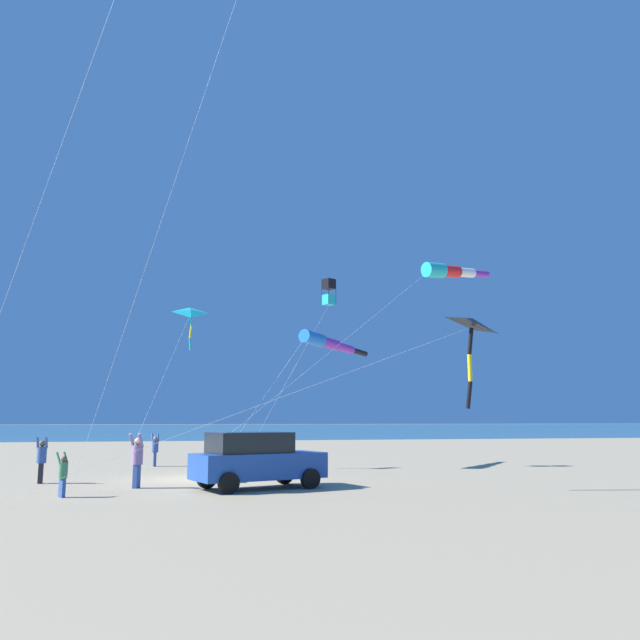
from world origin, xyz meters
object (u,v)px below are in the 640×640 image
(kite_delta_magenta_far_left, at_px, (472,325))
(person_child_grey_jacket, at_px, (63,473))
(cooler_box, at_px, (227,476))
(kite_windsock_purple_drifting, at_px, (449,271))
(person_adult_flyer, at_px, (137,458))
(person_child_green_jacket, at_px, (42,458))
(kite_delta_white_trailing, at_px, (191,313))
(kite_box_green_low_center, at_px, (329,292))
(kite_windsock_checkered_midright, at_px, (328,343))
(person_bystander_far, at_px, (155,448))
(parked_car, at_px, (256,459))

(kite_delta_magenta_far_left, bearing_deg, person_child_grey_jacket, 85.17)
(cooler_box, height_order, kite_delta_magenta_far_left, kite_delta_magenta_far_left)
(kite_delta_magenta_far_left, distance_m, kite_windsock_purple_drifting, 10.23)
(person_adult_flyer, bearing_deg, person_child_green_jacket, 55.57)
(kite_delta_white_trailing, xyz_separation_m, kite_box_green_low_center, (-0.06, -6.80, 1.30))
(person_adult_flyer, height_order, kite_windsock_checkered_midright, kite_windsock_checkered_midright)
(person_child_grey_jacket, relative_size, kite_windsock_checkered_midright, 0.16)
(kite_delta_white_trailing, bearing_deg, person_bystander_far, 33.60)
(kite_windsock_purple_drifting, bearing_deg, person_child_grey_jacket, 115.90)
(person_bystander_far, distance_m, kite_delta_magenta_far_left, 17.70)
(person_child_grey_jacket, bearing_deg, kite_windsock_purple_drifting, -64.10)
(cooler_box, relative_size, kite_box_green_low_center, 0.07)
(cooler_box, xyz_separation_m, person_child_grey_jacket, (-3.54, 5.08, 0.50))
(parked_car, relative_size, kite_windsock_purple_drifting, 0.30)
(person_child_grey_jacket, relative_size, kite_delta_white_trailing, 0.13)
(cooler_box, distance_m, person_child_green_jacket, 6.70)
(person_child_grey_jacket, bearing_deg, parked_car, -79.02)
(person_bystander_far, bearing_deg, person_child_green_jacket, 154.72)
(person_child_green_jacket, relative_size, kite_box_green_low_center, 0.18)
(cooler_box, relative_size, kite_windsock_checkered_midright, 0.08)
(cooler_box, relative_size, kite_delta_white_trailing, 0.06)
(person_child_green_jacket, xyz_separation_m, person_child_grey_jacket, (-4.56, -1.50, -0.20))
(person_adult_flyer, height_order, person_child_grey_jacket, person_adult_flyer)
(kite_windsock_purple_drifting, xyz_separation_m, kite_windsock_checkered_midright, (2.58, 5.50, -3.36))
(cooler_box, bearing_deg, kite_box_green_low_center, -39.44)
(cooler_box, bearing_deg, parked_car, -161.86)
(parked_car, relative_size, kite_windsock_checkered_midright, 0.56)
(kite_delta_white_trailing, height_order, kite_box_green_low_center, kite_box_green_low_center)
(cooler_box, height_order, person_bystander_far, person_bystander_far)
(person_adult_flyer, relative_size, kite_delta_magenta_far_left, 0.12)
(person_adult_flyer, distance_m, kite_windsock_purple_drifting, 17.27)
(cooler_box, xyz_separation_m, person_adult_flyer, (-1.37, 3.10, 0.78))
(person_child_grey_jacket, distance_m, kite_box_green_low_center, 16.55)
(kite_delta_white_trailing, bearing_deg, person_adult_flyer, 168.05)
(person_adult_flyer, height_order, kite_box_green_low_center, kite_box_green_low_center)
(person_child_grey_jacket, bearing_deg, kite_delta_magenta_far_left, -94.83)
(parked_car, xyz_separation_m, person_adult_flyer, (1.03, 3.89, 0.04))
(person_bystander_far, relative_size, kite_windsock_purple_drifting, 0.10)
(cooler_box, distance_m, kite_delta_magenta_far_left, 10.36)
(person_bystander_far, bearing_deg, kite_windsock_purple_drifting, -108.55)
(kite_windsock_checkered_midright, xyz_separation_m, kite_box_green_low_center, (-0.24, 0.00, 2.55))
(parked_car, bearing_deg, kite_delta_white_trailing, 13.72)
(kite_box_green_low_center, bearing_deg, person_child_green_jacket, 114.81)
(person_adult_flyer, xyz_separation_m, kite_windsock_purple_drifting, (5.58, -13.99, 8.45))
(kite_box_green_low_center, bearing_deg, cooler_box, 140.56)
(kite_windsock_purple_drifting, height_order, kite_box_green_low_center, kite_windsock_purple_drifting)
(kite_windsock_checkered_midright, xyz_separation_m, kite_delta_white_trailing, (-0.18, 6.80, 1.24))
(kite_windsock_checkered_midright, bearing_deg, person_child_green_jacket, 115.77)
(person_child_green_jacket, xyz_separation_m, kite_windsock_purple_drifting, (3.20, -17.47, 8.53))
(kite_windsock_purple_drifting, xyz_separation_m, kite_delta_white_trailing, (2.40, 12.30, -2.12))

